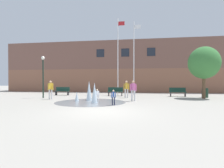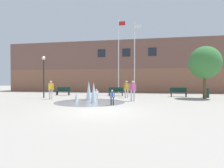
{
  "view_description": "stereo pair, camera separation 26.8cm",
  "coord_description": "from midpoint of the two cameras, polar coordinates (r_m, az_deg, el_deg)",
  "views": [
    {
      "loc": [
        1.88,
        -8.6,
        1.51
      ],
      "look_at": [
        -0.49,
        6.75,
        1.3
      ],
      "focal_mm": 28.0,
      "sensor_mm": 36.0,
      "label": 1
    },
    {
      "loc": [
        2.14,
        -8.56,
        1.51
      ],
      "look_at": [
        -0.49,
        6.75,
        1.3
      ],
      "focal_mm": 28.0,
      "sensor_mm": 36.0,
      "label": 2
    }
  ],
  "objects": [
    {
      "name": "ground_plane",
      "position": [
        8.94,
        -4.41,
        -8.94
      ],
      "size": [
        100.0,
        100.0,
        0.0
      ],
      "primitive_type": "plane",
      "color": "#9E998E"
    },
    {
      "name": "library_building",
      "position": [
        27.22,
        4.54,
        5.31
      ],
      "size": [
        36.0,
        6.05,
        7.33
      ],
      "color": "brown",
      "rests_on": "ground"
    },
    {
      "name": "splash_fountain",
      "position": [
        13.3,
        -7.78,
        -3.37
      ],
      "size": [
        5.18,
        5.18,
        1.59
      ],
      "color": "gray",
      "rests_on": "ground"
    },
    {
      "name": "park_bench_far_left",
      "position": [
        20.23,
        -16.27,
        -2.18
      ],
      "size": [
        1.6,
        0.44,
        0.91
      ],
      "color": "#28282D",
      "rests_on": "ground"
    },
    {
      "name": "park_bench_left_of_flagpoles",
      "position": [
        18.49,
        0.67,
        -2.42
      ],
      "size": [
        1.6,
        0.44,
        0.91
      ],
      "color": "#28282D",
      "rests_on": "ground"
    },
    {
      "name": "park_bench_near_trashcan",
      "position": [
        18.73,
        20.28,
        -2.43
      ],
      "size": [
        1.6,
        0.44,
        0.91
      ],
      "color": "#28282D",
      "rests_on": "ground"
    },
    {
      "name": "adult_watching",
      "position": [
        15.83,
        -19.89,
        -1.36
      ],
      "size": [
        0.5,
        0.39,
        1.59
      ],
      "rotation": [
        0.0,
        0.0,
        -2.21
      ],
      "color": "silver",
      "rests_on": "ground"
    },
    {
      "name": "child_in_fountain",
      "position": [
        12.68,
        -5.49,
        -3.44
      ],
      "size": [
        0.31,
        0.23,
        0.99
      ],
      "rotation": [
        0.0,
        0.0,
        -1.81
      ],
      "color": "silver",
      "rests_on": "ground"
    },
    {
      "name": "child_running",
      "position": [
        11.18,
        -0.24,
        -4.0
      ],
      "size": [
        0.31,
        0.23,
        0.99
      ],
      "rotation": [
        0.0,
        0.0,
        -1.43
      ],
      "color": "#1E233D",
      "rests_on": "ground"
    },
    {
      "name": "adult_in_red",
      "position": [
        13.6,
        6.38,
        -1.66
      ],
      "size": [
        0.5,
        0.39,
        1.59
      ],
      "rotation": [
        0.0,
        0.0,
        2.03
      ],
      "color": "silver",
      "rests_on": "ground"
    },
    {
      "name": "teen_by_trashcan",
      "position": [
        16.23,
        4.25,
        -1.26
      ],
      "size": [
        0.5,
        0.34,
        1.59
      ],
      "rotation": [
        0.0,
        0.0,
        -1.55
      ],
      "color": "silver",
      "rests_on": "ground"
    },
    {
      "name": "flagpole_left",
      "position": [
        20.13,
        1.63,
        9.65
      ],
      "size": [
        0.8,
        0.1,
        8.73
      ],
      "color": "silver",
      "rests_on": "ground"
    },
    {
      "name": "flagpole_right",
      "position": [
        19.95,
        6.85,
        9.04
      ],
      "size": [
        0.8,
        0.1,
        8.27
      ],
      "color": "silver",
      "rests_on": "ground"
    },
    {
      "name": "lamp_post_left_lane",
      "position": [
        17.47,
        -22.0,
        4.06
      ],
      "size": [
        0.32,
        0.32,
        3.86
      ],
      "color": "#192D23",
      "rests_on": "ground"
    },
    {
      "name": "trash_can",
      "position": [
        18.64,
        27.72,
        -2.57
      ],
      "size": [
        0.56,
        0.56,
        0.9
      ],
      "primitive_type": "cylinder",
      "color": "#193323",
      "rests_on": "ground"
    },
    {
      "name": "street_tree_near_building",
      "position": [
        17.62,
        27.44,
        6.13
      ],
      "size": [
        2.69,
        2.69,
        4.63
      ],
      "color": "brown",
      "rests_on": "ground"
    }
  ]
}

